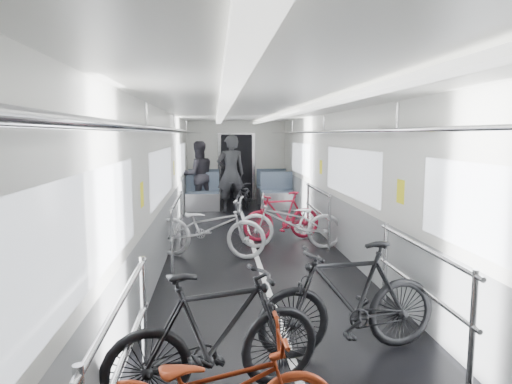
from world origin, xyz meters
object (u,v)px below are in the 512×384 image
Objects in this scene: bike_right_far at (282,216)px; person_standing at (231,174)px; bike_right_mid at (290,222)px; bike_right_near at (349,299)px; bike_aisle at (244,197)px; bike_left_far at (209,227)px; person_seated at (198,175)px; bike_left_mid at (217,336)px.

bike_right_far is 3.43m from person_standing.
bike_right_far is (-0.05, 0.67, -0.02)m from bike_right_mid.
bike_aisle is at bearing 175.53° from bike_right_near.
bike_right_near reaches higher than bike_left_far.
person_standing is 1.08m from person_seated.
bike_right_far is at bearing 96.21° from person_seated.
bike_left_far is at bearing -15.47° from bike_left_mid.
person_standing is at bearing -19.79° from bike_left_mid.
bike_left_mid is 8.52m from person_standing.
bike_aisle is at bearing 152.75° from person_standing.
person_standing is at bearing -179.25° from bike_aisle.
bike_right_near is at bearing 83.68° from person_seated.
person_seated is (-1.76, 4.61, 0.43)m from bike_right_mid.
bike_right_near is at bearing -144.30° from bike_left_far.
person_standing reaches higher than bike_right_mid.
bike_left_mid is 0.98× the size of bike_right_near.
bike_right_far is at bearing -169.29° from bike_right_mid.
bike_left_far is 4.46m from person_standing.
person_standing is at bearing 8.04° from bike_left_far.
bike_right_near is at bearing 4.94° from bike_right_mid.
bike_right_far is 0.77× the size of person_standing.
bike_left_far is (-0.11, 4.09, -0.01)m from bike_left_mid.
bike_right_mid is 4.09m from person_standing.
bike_right_near is (1.20, 0.65, 0.01)m from bike_left_mid.
person_seated is (-1.19, 0.75, 0.51)m from bike_aisle.
person_seated is at bearing 18.61° from bike_left_far.
bike_left_mid is at bearing 76.78° from person_standing.
bike_right_mid is 3.90m from bike_aisle.
bike_left_far is 1.22× the size of bike_aisle.
bike_left_mid is at bearing -9.61° from bike_right_mid.
person_standing is (0.52, 4.40, 0.50)m from bike_left_far.
bike_left_mid is 5.36m from bike_right_far.
bike_left_far is 0.95× the size of person_standing.
person_seated is at bearing 165.29° from bike_aisle.
bike_left_mid is 9.16m from person_seated.
bike_right_far is 0.84× the size of person_seated.
bike_right_mid is 0.68m from bike_right_far.
bike_left_mid reaches higher than bike_left_far.
bike_aisle is at bearing -22.08° from bike_left_mid.
person_seated is (-0.86, 0.65, -0.08)m from person_standing.
person_seated reaches higher than bike_left_mid.
bike_right_far is at bearing 94.15° from person_standing.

